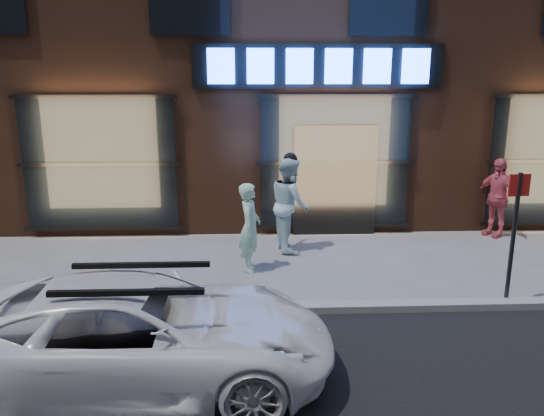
{
  "coord_description": "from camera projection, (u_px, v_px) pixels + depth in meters",
  "views": [
    {
      "loc": [
        -1.85,
        -7.27,
        3.47
      ],
      "look_at": [
        -1.46,
        1.6,
        1.2
      ],
      "focal_mm": 35.0,
      "sensor_mm": 36.0,
      "label": 1
    }
  ],
  "objects": [
    {
      "name": "passerby",
      "position": [
        497.0,
        197.0,
        11.45
      ],
      "size": [
        0.87,
        1.08,
        1.71
      ],
      "primitive_type": "imported",
      "rotation": [
        0.0,
        0.0,
        -1.03
      ],
      "color": "#DF5B6C",
      "rests_on": "ground"
    },
    {
      "name": "sign_post",
      "position": [
        514.0,
        227.0,
        7.87
      ],
      "size": [
        0.33,
        0.07,
        2.06
      ],
      "rotation": [
        0.0,
        0.0,
        0.1
      ],
      "color": "#262628",
      "rests_on": "ground"
    },
    {
      "name": "man_bowtie",
      "position": [
        250.0,
        227.0,
        9.44
      ],
      "size": [
        0.45,
        0.63,
        1.6
      ],
      "primitive_type": "imported",
      "rotation": [
        0.0,
        0.0,
        1.45
      ],
      "color": "#B7F0D0",
      "rests_on": "ground"
    },
    {
      "name": "white_suv",
      "position": [
        138.0,
        333.0,
        5.98
      ],
      "size": [
        4.49,
        2.15,
        1.23
      ],
      "primitive_type": "imported",
      "rotation": [
        0.0,
        0.0,
        1.59
      ],
      "color": "white",
      "rests_on": "ground"
    },
    {
      "name": "man_cap",
      "position": [
        290.0,
        204.0,
        10.52
      ],
      "size": [
        0.86,
        1.02,
        1.88
      ],
      "primitive_type": "imported",
      "rotation": [
        0.0,
        0.0,
        1.74
      ],
      "color": "white",
      "rests_on": "ground"
    },
    {
      "name": "ground",
      "position": [
        374.0,
        310.0,
        7.97
      ],
      "size": [
        90.0,
        90.0,
        0.0
      ],
      "primitive_type": "plane",
      "color": "slate",
      "rests_on": "ground"
    },
    {
      "name": "curb",
      "position": [
        374.0,
        307.0,
        7.95
      ],
      "size": [
        60.0,
        0.25,
        0.12
      ],
      "primitive_type": "cube",
      "color": "gray",
      "rests_on": "ground"
    },
    {
      "name": "storefront_building",
      "position": [
        315.0,
        9.0,
        14.43
      ],
      "size": [
        30.2,
        8.28,
        10.3
      ],
      "color": "#54301E",
      "rests_on": "ground"
    }
  ]
}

